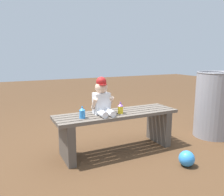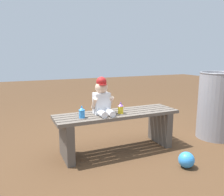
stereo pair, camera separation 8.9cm
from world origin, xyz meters
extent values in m
plane|color=#4C331E|center=(0.00, 0.00, 0.00)|extent=(16.00, 16.00, 0.00)
cube|color=#60564C|center=(0.00, -0.16, 0.43)|extent=(1.41, 0.07, 0.04)
cube|color=#60564C|center=(0.00, -0.08, 0.43)|extent=(1.41, 0.07, 0.04)
cube|color=#60564C|center=(0.00, 0.00, 0.43)|extent=(1.41, 0.07, 0.04)
cube|color=#60564C|center=(0.00, 0.08, 0.43)|extent=(1.41, 0.07, 0.04)
cube|color=#60564C|center=(0.00, 0.16, 0.43)|extent=(1.41, 0.07, 0.04)
cube|color=#524941|center=(-0.58, 0.00, 0.21)|extent=(0.08, 0.39, 0.41)
cube|color=#524941|center=(0.58, 0.00, 0.21)|extent=(0.08, 0.39, 0.41)
cube|color=white|center=(-0.18, 0.03, 0.56)|extent=(0.17, 0.12, 0.23)
sphere|color=beige|center=(-0.18, 0.03, 0.74)|extent=(0.14, 0.14, 0.14)
cylinder|color=#B21E1E|center=(-0.18, -0.01, 0.77)|extent=(0.09, 0.09, 0.01)
sphere|color=#B21E1E|center=(-0.18, 0.03, 0.80)|extent=(0.11, 0.11, 0.11)
cylinder|color=white|center=(-0.22, -0.09, 0.48)|extent=(0.07, 0.16, 0.07)
cylinder|color=white|center=(-0.13, -0.09, 0.48)|extent=(0.07, 0.16, 0.07)
cylinder|color=beige|center=(-0.27, 0.00, 0.58)|extent=(0.04, 0.12, 0.14)
cylinder|color=beige|center=(-0.09, 0.00, 0.58)|extent=(0.04, 0.12, 0.14)
cylinder|color=#338CE5|center=(-0.43, -0.05, 0.49)|extent=(0.06, 0.06, 0.09)
cone|color=#338CE5|center=(-0.43, -0.05, 0.54)|extent=(0.06, 0.06, 0.03)
cylinder|color=#338CE5|center=(-0.43, -0.05, 0.56)|extent=(0.01, 0.01, 0.02)
cylinder|color=yellow|center=(0.01, -0.05, 0.49)|extent=(0.06, 0.06, 0.09)
cone|color=#8C4CCC|center=(0.01, -0.05, 0.54)|extent=(0.06, 0.06, 0.03)
cylinder|color=#8C4CCC|center=(0.01, -0.05, 0.56)|extent=(0.01, 0.01, 0.02)
sphere|color=#338CE5|center=(0.44, -0.64, 0.08)|extent=(0.16, 0.16, 0.16)
cylinder|color=gray|center=(1.36, -0.14, 0.42)|extent=(0.47, 0.47, 0.84)
torus|color=slate|center=(1.36, -0.14, 0.85)|extent=(0.48, 0.48, 0.03)
camera|label=1|loc=(-1.13, -2.18, 1.08)|focal=36.37mm
camera|label=2|loc=(-1.05, -2.22, 1.08)|focal=36.37mm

